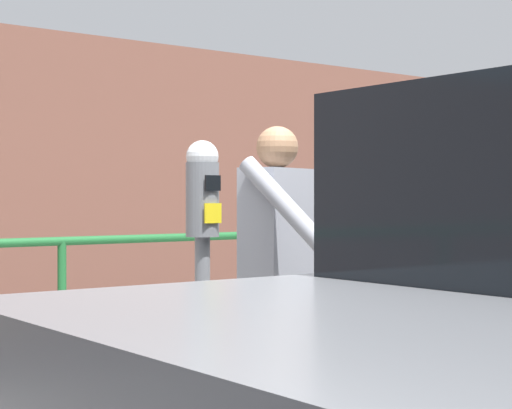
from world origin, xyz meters
TOP-DOWN VIEW (x-y plane):
  - parking_meter at (-0.36, 0.43)m, footprint 0.15×0.16m
  - pedestrian_at_meter at (0.25, 0.63)m, footprint 0.59×0.67m
  - background_railing at (0.00, 2.66)m, footprint 24.06×0.06m

SIDE VIEW (x-z plane):
  - background_railing at x=0.00m, z-range 0.36..1.36m
  - pedestrian_at_meter at x=0.25m, z-range 0.25..1.88m
  - parking_meter at x=-0.36m, z-range 0.44..1.96m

